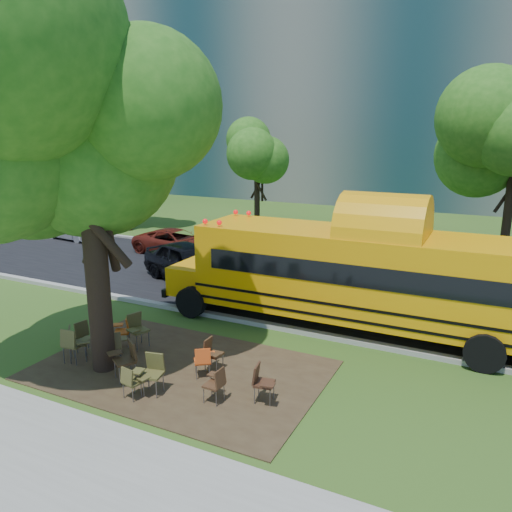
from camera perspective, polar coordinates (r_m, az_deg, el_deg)
The scene contains 30 objects.
ground at distance 13.74m, azimuth -10.92°, elevation -11.03°, with size 160.00×160.00×0.00m, color #2B4C18.
dirt_patch at distance 12.83m, azimuth -8.64°, elevation -12.75°, with size 7.00×4.50×0.03m, color #382819.
asphalt_road at distance 19.35m, azimuth 1.63°, elevation -3.17°, with size 80.00×8.00×0.04m, color black.
kerb_near at distance 15.99m, azimuth -4.42°, elevation -6.82°, with size 80.00×0.25×0.14m, color gray.
kerb_far at distance 22.99m, azimuth 5.91°, elevation -0.30°, with size 80.00×0.25×0.14m, color gray.
building_main at distance 48.69m, azimuth 7.85°, elevation 20.21°, with size 38.00×16.00×22.00m, color slate.
building_left at distance 67.71m, azimuth -16.96°, elevation 17.18°, with size 26.00×14.00×20.00m, color slate.
bg_tree_0 at distance 30.15m, azimuth -14.79°, elevation 11.42°, with size 5.20×5.20×7.18m.
bg_tree_1 at distance 37.17m, azimuth -22.40°, elevation 12.54°, with size 6.00×6.00×8.40m.
bg_tree_2 at distance 28.79m, azimuth 0.12°, elevation 11.05°, with size 4.80×4.80×6.62m.
main_tree at distance 12.00m, azimuth -18.99°, elevation 14.35°, with size 7.20×7.20×9.60m.
school_bus at distance 14.69m, azimuth 13.62°, elevation -2.33°, with size 12.20×2.88×2.97m.
chair_0 at distance 13.60m, azimuth -20.19°, elevation -9.22°, with size 0.64×0.62×0.96m.
chair_1 at distance 13.69m, azimuth -19.98°, elevation -9.06°, with size 0.82×0.65×0.95m.
chair_2 at distance 13.27m, azimuth -15.95°, elevation -9.64°, with size 0.61×0.77×0.90m.
chair_3 at distance 12.42m, azimuth -14.59°, elevation -11.01°, with size 0.82×0.65×0.97m.
chair_4 at distance 11.57m, azimuth -14.00°, elevation -13.57°, with size 0.57×0.46×0.79m.
chair_5 at distance 11.70m, azimuth -11.85°, elevation -12.59°, with size 0.64×0.66×0.94m.
chair_6 at distance 11.17m, azimuth -4.57°, elevation -14.11°, with size 0.48×0.54×0.82m.
chair_7 at distance 11.11m, azimuth 0.65°, elevation -13.98°, with size 0.61×0.60×0.88m.
chair_8 at distance 14.36m, azimuth -19.48°, elevation -8.17°, with size 0.50×0.63×0.86m.
chair_9 at distance 14.27m, azimuth -14.86°, elevation -7.99°, with size 0.70×0.56×0.84m.
chair_10 at distance 14.08m, azimuth -13.52°, elevation -7.88°, with size 0.59×0.76×0.97m.
chair_11 at distance 12.21m, azimuth -6.02°, elevation -11.60°, with size 0.54×0.68×0.80m.
chair_12 at distance 12.53m, azimuth -5.11°, elevation -10.79°, with size 0.49×0.54×0.83m.
black_car at distance 19.57m, azimuth -7.56°, elevation -0.77°, with size 1.84×4.58×1.56m, color black.
bg_car_silver at distance 28.82m, azimuth -20.23°, elevation 2.90°, with size 1.24×3.56×1.17m, color gray.
bg_car_red at distance 24.14m, azimuth -9.11°, elevation 1.58°, with size 1.98×4.29×1.19m, color #52160E.
pedestrian_a at distance 33.35m, azimuth -22.53°, elevation 4.60°, with size 0.62×0.41×1.71m, color navy.
pedestrian_b at distance 36.20m, azimuth -24.77°, elevation 4.97°, with size 0.78×0.61×1.60m, color olive.
Camera 1 is at (7.70, -9.79, 5.80)m, focal length 35.00 mm.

